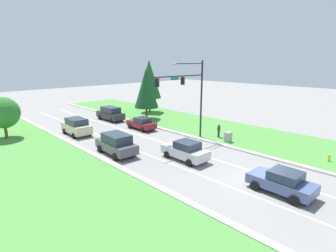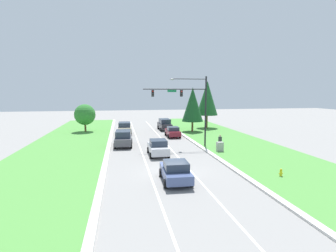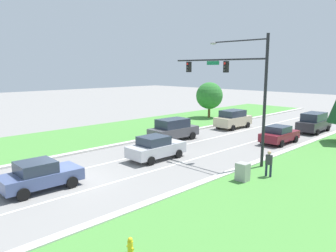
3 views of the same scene
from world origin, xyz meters
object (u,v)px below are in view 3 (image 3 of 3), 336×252
(slate_blue_sedan, at_px, (40,175))
(oak_near_left_tree, at_px, (209,96))
(utility_cabinet, at_px, (243,172))
(burgundy_sedan, at_px, (279,135))
(traffic_signal_mast, at_px, (237,80))
(silver_sedan, at_px, (156,148))
(graphite_suv, at_px, (173,129))
(fire_hydrant, at_px, (130,247))
(champagne_suv, at_px, (233,119))
(pedestrian, at_px, (269,163))
(charcoal_suv, at_px, (314,122))

(slate_blue_sedan, xyz_separation_m, oak_near_left_tree, (-10.03, 27.48, 2.19))
(utility_cabinet, xyz_separation_m, oak_near_left_tree, (-17.14, 18.52, 2.43))
(burgundy_sedan, xyz_separation_m, utility_cabinet, (3.31, -11.02, -0.22))
(traffic_signal_mast, distance_m, oak_near_left_tree, 21.05)
(silver_sedan, bearing_deg, graphite_suv, 123.81)
(silver_sedan, xyz_separation_m, fire_hydrant, (8.68, -9.18, -0.52))
(slate_blue_sedan, distance_m, silver_sedan, 8.68)
(slate_blue_sedan, xyz_separation_m, champagne_suv, (-3.43, 23.40, 0.22))
(fire_hydrant, bearing_deg, champagne_suv, 116.71)
(oak_near_left_tree, bearing_deg, utility_cabinet, -47.21)
(graphite_suv, relative_size, oak_near_left_tree, 1.01)
(graphite_suv, height_order, burgundy_sedan, graphite_suv)
(traffic_signal_mast, distance_m, champagne_suv, 14.33)
(slate_blue_sedan, xyz_separation_m, pedestrian, (7.82, 10.70, 0.12))
(graphite_suv, distance_m, charcoal_suv, 15.29)
(utility_cabinet, height_order, fire_hydrant, utility_cabinet)
(burgundy_sedan, height_order, utility_cabinet, burgundy_sedan)
(slate_blue_sedan, distance_m, utility_cabinet, 11.44)
(pedestrian, distance_m, oak_near_left_tree, 24.58)
(traffic_signal_mast, height_order, utility_cabinet, traffic_signal_mast)
(slate_blue_sedan, relative_size, pedestrian, 2.55)
(charcoal_suv, relative_size, fire_hydrant, 7.13)
(silver_sedan, bearing_deg, slate_blue_sedan, -88.96)
(champagne_suv, relative_size, fire_hydrant, 6.52)
(traffic_signal_mast, relative_size, burgundy_sedan, 2.05)
(charcoal_suv, xyz_separation_m, slate_blue_sedan, (-3.82, -27.52, -0.21))
(slate_blue_sedan, height_order, utility_cabinet, slate_blue_sedan)
(traffic_signal_mast, relative_size, fire_hydrant, 12.52)
(charcoal_suv, bearing_deg, pedestrian, -77.84)
(graphite_suv, xyz_separation_m, champagne_suv, (0.32, 9.16, 0.01))
(silver_sedan, height_order, utility_cabinet, silver_sedan)
(traffic_signal_mast, bearing_deg, charcoal_suv, 91.83)
(traffic_signal_mast, height_order, slate_blue_sedan, traffic_signal_mast)
(oak_near_left_tree, bearing_deg, silver_sedan, -62.14)
(traffic_signal_mast, height_order, burgundy_sedan, traffic_signal_mast)
(graphite_suv, bearing_deg, oak_near_left_tree, 118.29)
(oak_near_left_tree, bearing_deg, burgundy_sedan, -28.49)
(champagne_suv, height_order, fire_hydrant, champagne_suv)
(charcoal_suv, bearing_deg, oak_near_left_tree, 178.95)
(charcoal_suv, distance_m, oak_near_left_tree, 13.99)
(champagne_suv, distance_m, oak_near_left_tree, 8.00)
(traffic_signal_mast, relative_size, champagne_suv, 1.92)
(utility_cabinet, xyz_separation_m, pedestrian, (0.70, 1.75, 0.36))
(traffic_signal_mast, relative_size, oak_near_left_tree, 1.83)
(champagne_suv, distance_m, utility_cabinet, 17.89)
(graphite_suv, relative_size, charcoal_suv, 0.97)
(charcoal_suv, bearing_deg, champagne_suv, -151.61)
(champagne_suv, relative_size, pedestrian, 2.70)
(slate_blue_sedan, bearing_deg, silver_sedan, 92.42)
(utility_cabinet, distance_m, pedestrian, 1.92)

